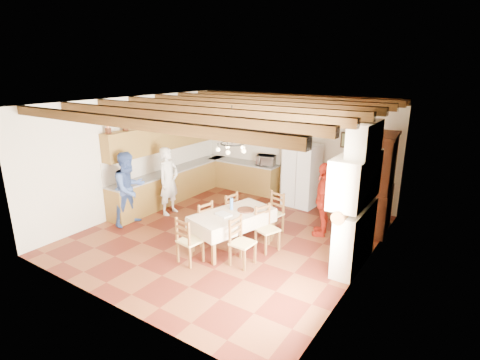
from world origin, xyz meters
name	(u,v)px	position (x,y,z in m)	size (l,w,h in m)	color
floor	(229,234)	(0.00, 0.00, -0.01)	(6.00, 6.50, 0.02)	#521B11
ceiling	(228,102)	(0.00, 0.00, 3.01)	(6.00, 6.50, 0.02)	white
wall_back	(294,146)	(0.00, 3.26, 1.50)	(6.00, 0.02, 3.00)	silver
wall_front	(104,220)	(0.00, -3.26, 1.50)	(6.00, 0.02, 3.00)	silver
wall_left	(135,155)	(-3.01, 0.00, 1.50)	(0.02, 6.50, 3.00)	silver
wall_right	(367,197)	(3.01, 0.00, 1.50)	(0.02, 6.50, 3.00)	silver
ceiling_beams	(228,107)	(0.00, 0.00, 2.91)	(6.00, 6.30, 0.16)	#332210
lower_cabinets_left	(174,185)	(-2.70, 1.05, 0.43)	(0.60, 4.30, 0.86)	brown
lower_cabinets_back	(243,176)	(-1.55, 2.95, 0.43)	(2.30, 0.60, 0.86)	brown
countertop_left	(173,170)	(-2.70, 1.05, 0.88)	(0.62, 4.30, 0.04)	slate
countertop_back	(243,162)	(-1.55, 2.95, 0.88)	(2.34, 0.62, 0.04)	slate
backsplash_left	(165,158)	(-2.98, 1.05, 1.20)	(0.03, 4.30, 0.60)	silver
backsplash_back	(248,150)	(-1.55, 3.23, 1.20)	(2.30, 0.03, 0.60)	silver
upper_cabinets	(168,136)	(-2.83, 1.05, 1.85)	(0.35, 4.20, 0.70)	brown
fireplace	(354,196)	(2.72, 0.20, 1.40)	(0.56, 1.60, 2.80)	beige
wall_picture	(347,140)	(1.55, 3.23, 1.85)	(0.34, 0.03, 0.42)	#2D2214
refrigerator	(302,175)	(0.55, 2.68, 0.86)	(0.86, 0.71, 1.73)	silver
hutch	(380,184)	(2.75, 2.14, 1.15)	(0.53, 1.26, 2.29)	#3D1A0D
dining_table	(232,216)	(0.41, -0.45, 0.69)	(1.34, 1.95, 0.77)	beige
chandelier	(232,144)	(0.41, -0.45, 2.25)	(0.47, 0.47, 0.03)	black
chair_left_near	(201,221)	(-0.30, -0.65, 0.48)	(0.42, 0.40, 0.96)	brown
chair_left_far	(226,211)	(-0.18, 0.14, 0.48)	(0.42, 0.40, 0.96)	brown
chair_right_near	(243,242)	(1.02, -0.99, 0.48)	(0.42, 0.40, 0.96)	brown
chair_right_far	(267,229)	(1.11, -0.18, 0.48)	(0.42, 0.40, 0.96)	brown
chair_end_near	(190,240)	(0.11, -1.48, 0.48)	(0.42, 0.40, 0.96)	brown
chair_end_far	(272,213)	(0.77, 0.64, 0.48)	(0.42, 0.40, 0.96)	brown
person_man	(169,181)	(-2.04, 0.20, 0.89)	(0.65, 0.42, 1.77)	silver
person_woman_blue	(129,189)	(-2.35, -0.83, 0.90)	(0.88, 0.68, 1.81)	#39549B
person_woman_red	(324,199)	(1.78, 1.19, 0.85)	(1.00, 0.42, 1.70)	#AF2211
microwave	(266,160)	(-0.74, 2.95, 1.05)	(0.54, 0.37, 0.30)	silver
fridge_vase	(302,138)	(0.50, 2.68, 1.88)	(0.28, 0.28, 0.29)	#3D1A0D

